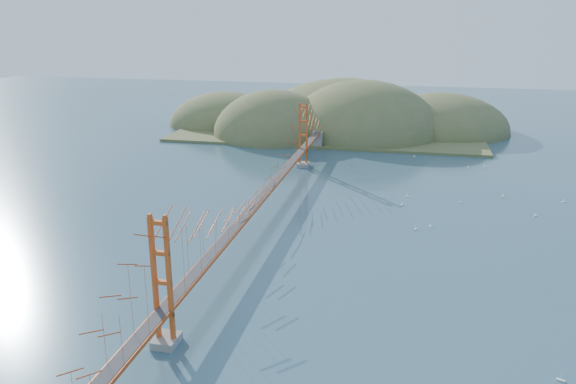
# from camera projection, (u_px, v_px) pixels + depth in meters

# --- Properties ---
(ground) EXTENTS (320.00, 320.00, 0.00)m
(ground) POSITION_uv_depth(u_px,v_px,m) (260.00, 222.00, 75.48)
(ground) COLOR #325364
(ground) RESTS_ON ground
(bridge) EXTENTS (2.20, 94.40, 12.00)m
(bridge) POSITION_uv_depth(u_px,v_px,m) (260.00, 172.00, 73.54)
(bridge) COLOR gray
(bridge) RESTS_ON ground
(far_headlands) EXTENTS (84.00, 58.00, 25.00)m
(far_headlands) POSITION_uv_depth(u_px,v_px,m) (342.00, 128.00, 138.78)
(far_headlands) COLOR brown
(far_headlands) RESTS_ON ground
(sailboat_7) EXTENTS (0.54, 0.54, 0.60)m
(sailboat_7) POSITION_uv_depth(u_px,v_px,m) (468.00, 166.00, 102.79)
(sailboat_7) COLOR white
(sailboat_7) RESTS_ON ground
(sailboat_17) EXTENTS (0.57, 0.46, 0.67)m
(sailboat_17) POSITION_uv_depth(u_px,v_px,m) (563.00, 201.00, 83.46)
(sailboat_17) COLOR white
(sailboat_17) RESTS_ON ground
(sailboat_0) EXTENTS (0.55, 0.60, 0.68)m
(sailboat_0) POSITION_uv_depth(u_px,v_px,m) (416.00, 228.00, 72.89)
(sailboat_0) COLOR white
(sailboat_0) RESTS_ON ground
(sailboat_8) EXTENTS (0.60, 0.60, 0.63)m
(sailboat_8) POSITION_uv_depth(u_px,v_px,m) (535.00, 215.00, 77.68)
(sailboat_8) COLOR white
(sailboat_8) RESTS_ON ground
(sailboat_4) EXTENTS (0.63, 0.63, 0.71)m
(sailboat_4) POSITION_uv_depth(u_px,v_px,m) (503.00, 196.00, 86.11)
(sailboat_4) COLOR white
(sailboat_4) RESTS_ON ground
(sailboat_15) EXTENTS (0.52, 0.61, 0.70)m
(sailboat_15) POSITION_uv_depth(u_px,v_px,m) (485.00, 166.00, 102.80)
(sailboat_15) COLOR white
(sailboat_15) RESTS_ON ground
(sailboat_12) EXTENTS (0.53, 0.52, 0.59)m
(sailboat_12) POSITION_uv_depth(u_px,v_px,m) (414.00, 156.00, 110.37)
(sailboat_12) COLOR white
(sailboat_12) RESTS_ON ground
(sailboat_16) EXTENTS (0.60, 0.60, 0.64)m
(sailboat_16) POSITION_uv_depth(u_px,v_px,m) (460.00, 202.00, 83.40)
(sailboat_16) COLOR white
(sailboat_16) RESTS_ON ground
(sailboat_3) EXTENTS (0.55, 0.51, 0.62)m
(sailboat_3) POSITION_uv_depth(u_px,v_px,m) (407.00, 196.00, 85.97)
(sailboat_3) COLOR white
(sailboat_3) RESTS_ON ground
(sailboat_1) EXTENTS (0.52, 0.52, 0.58)m
(sailboat_1) POSITION_uv_depth(u_px,v_px,m) (430.00, 225.00, 74.03)
(sailboat_1) COLOR white
(sailboat_1) RESTS_ON ground
(sailboat_14) EXTENTS (0.65, 0.65, 0.73)m
(sailboat_14) POSITION_uv_depth(u_px,v_px,m) (402.00, 204.00, 82.18)
(sailboat_14) COLOR white
(sailboat_14) RESTS_ON ground
(sailboat_6) EXTENTS (0.65, 0.65, 0.72)m
(sailboat_6) POSITION_uv_depth(u_px,v_px,m) (561.00, 379.00, 42.73)
(sailboat_6) COLOR white
(sailboat_6) RESTS_ON ground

